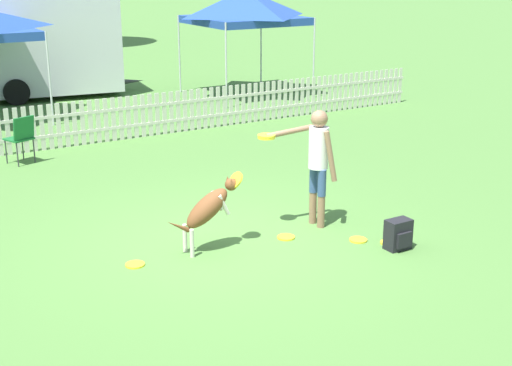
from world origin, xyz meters
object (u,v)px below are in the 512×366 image
object	(u,v)px
backpack_on_grass	(398,235)
canopy_tent_secondary	(245,7)
folding_chair_center	(21,135)
equipment_trailer	(31,45)
frisbee_near_dog	(286,237)
frisbee_midfield	(358,240)
frisbee_near_handler	(135,265)
leaping_dog	(209,207)
handler_person	(316,155)
frisbee_far_scatter	(389,243)

from	to	relation	value
backpack_on_grass	canopy_tent_secondary	world-z (taller)	canopy_tent_secondary
folding_chair_center	canopy_tent_secondary	xyz separation A→B (m)	(7.12, 3.89, 1.86)
equipment_trailer	frisbee_near_dog	bearing A→B (deg)	-80.98
frisbee_midfield	folding_chair_center	world-z (taller)	folding_chair_center
frisbee_near_handler	canopy_tent_secondary	bearing A→B (deg)	52.64
frisbee_near_dog	backpack_on_grass	xyz separation A→B (m)	(1.06, -1.09, 0.19)
leaping_dog	frisbee_near_dog	distance (m)	1.25
backpack_on_grass	equipment_trailer	distance (m)	13.54
leaping_dog	frisbee_midfield	world-z (taller)	leaping_dog
handler_person	frisbee_near_dog	size ratio (longest dim) A/B	6.90
canopy_tent_secondary	equipment_trailer	xyz separation A→B (m)	(-5.13, 2.80, -1.00)
leaping_dog	frisbee_near_dog	bearing A→B (deg)	80.06
handler_person	equipment_trailer	distance (m)	12.18
backpack_on_grass	canopy_tent_secondary	bearing A→B (deg)	69.72
equipment_trailer	frisbee_far_scatter	bearing A→B (deg)	-76.36
frisbee_near_handler	frisbee_near_dog	bearing A→B (deg)	-5.98
equipment_trailer	canopy_tent_secondary	bearing A→B (deg)	-20.30
canopy_tent_secondary	equipment_trailer	distance (m)	5.93
folding_chair_center	leaping_dog	bearing A→B (deg)	80.29
canopy_tent_secondary	equipment_trailer	size ratio (longest dim) A/B	0.52
frisbee_midfield	folding_chair_center	size ratio (longest dim) A/B	0.27
frisbee_near_dog	frisbee_far_scatter	distance (m)	1.41
handler_person	frisbee_near_handler	distance (m)	2.95
canopy_tent_secondary	frisbee_far_scatter	bearing A→B (deg)	-110.50
frisbee_far_scatter	backpack_on_grass	bearing A→B (deg)	-97.61
frisbee_near_dog	folding_chair_center	distance (m)	6.07
frisbee_near_handler	frisbee_near_dog	distance (m)	2.14
frisbee_near_dog	frisbee_midfield	xyz separation A→B (m)	(0.79, -0.60, 0.00)
frisbee_midfield	frisbee_near_handler	bearing A→B (deg)	164.34
handler_person	frisbee_midfield	size ratio (longest dim) A/B	6.90
frisbee_far_scatter	canopy_tent_secondary	world-z (taller)	canopy_tent_secondary
backpack_on_grass	canopy_tent_secondary	xyz separation A→B (m)	(3.93, 10.63, 2.21)
backpack_on_grass	folding_chair_center	bearing A→B (deg)	115.37
backpack_on_grass	frisbee_near_handler	bearing A→B (deg)	157.60
frisbee_near_handler	canopy_tent_secondary	xyz separation A→B (m)	(7.12, 9.32, 2.40)
backpack_on_grass	equipment_trailer	size ratio (longest dim) A/B	0.07
frisbee_near_dog	frisbee_near_handler	bearing A→B (deg)	174.02
handler_person	leaping_dog	size ratio (longest dim) A/B	1.53
canopy_tent_secondary	folding_chair_center	bearing A→B (deg)	-151.34
frisbee_near_dog	canopy_tent_secondary	xyz separation A→B (m)	(4.98, 9.54, 2.40)
frisbee_near_dog	frisbee_midfield	world-z (taller)	same
frisbee_midfield	equipment_trailer	bearing A→B (deg)	94.11
backpack_on_grass	canopy_tent_secondary	size ratio (longest dim) A/B	0.14
leaping_dog	frisbee_far_scatter	size ratio (longest dim) A/B	4.52
handler_person	frisbee_near_handler	world-z (taller)	handler_person
frisbee_near_handler	frisbee_midfield	bearing A→B (deg)	-15.66
handler_person	frisbee_near_dog	bearing A→B (deg)	107.66
frisbee_midfield	frisbee_far_scatter	distance (m)	0.42
frisbee_midfield	frisbee_far_scatter	xyz separation A→B (m)	(0.29, -0.30, 0.00)
handler_person	leaping_dog	xyz separation A→B (m)	(-1.71, -0.01, -0.47)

